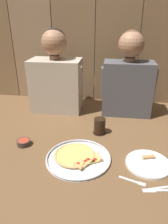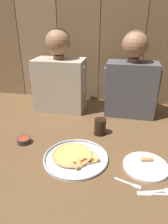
% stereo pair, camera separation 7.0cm
% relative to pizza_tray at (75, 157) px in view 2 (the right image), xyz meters
% --- Properties ---
extents(ground_plane, '(3.20, 3.20, 0.00)m').
position_rel_pizza_tray_xyz_m(ground_plane, '(0.01, 0.13, -0.01)').
color(ground_plane, brown).
extents(pizza_tray, '(0.36, 0.36, 0.03)m').
position_rel_pizza_tray_xyz_m(pizza_tray, '(0.00, 0.00, 0.00)').
color(pizza_tray, silver).
rests_on(pizza_tray, ground).
extents(dinner_plate, '(0.24, 0.24, 0.03)m').
position_rel_pizza_tray_xyz_m(dinner_plate, '(0.38, -0.00, -0.00)').
color(dinner_plate, white).
rests_on(dinner_plate, ground).
extents(drinking_glass, '(0.09, 0.09, 0.11)m').
position_rel_pizza_tray_xyz_m(drinking_glass, '(0.10, 0.29, 0.04)').
color(drinking_glass, black).
rests_on(drinking_glass, ground).
extents(dipping_bowl, '(0.08, 0.08, 0.03)m').
position_rel_pizza_tray_xyz_m(dipping_bowl, '(-0.35, 0.09, 0.01)').
color(dipping_bowl, '#3D332D').
rests_on(dipping_bowl, ground).
extents(table_fork, '(0.13, 0.06, 0.01)m').
position_rel_pizza_tray_xyz_m(table_fork, '(0.29, -0.14, -0.01)').
color(table_fork, silver).
rests_on(table_fork, ground).
extents(table_knife, '(0.16, 0.04, 0.01)m').
position_rel_pizza_tray_xyz_m(table_knife, '(0.40, -0.18, -0.01)').
color(table_knife, silver).
rests_on(table_knife, ground).
extents(table_spoon, '(0.14, 0.06, 0.01)m').
position_rel_pizza_tray_xyz_m(table_spoon, '(0.45, -0.15, -0.01)').
color(table_spoon, silver).
rests_on(table_spoon, ground).
extents(diner_left, '(0.43, 0.24, 0.64)m').
position_rel_pizza_tray_xyz_m(diner_left, '(-0.28, 0.64, 0.28)').
color(diner_left, '#B2A38E').
rests_on(diner_left, ground).
extents(diner_right, '(0.41, 0.20, 0.63)m').
position_rel_pizza_tray_xyz_m(diner_right, '(0.29, 0.64, 0.28)').
color(diner_right, '#4C4C51').
rests_on(diner_right, ground).
extents(wooden_backdrop_wall, '(2.19, 0.03, 1.27)m').
position_rel_pizza_tray_xyz_m(wooden_backdrop_wall, '(0.01, 0.92, 0.63)').
color(wooden_backdrop_wall, brown).
rests_on(wooden_backdrop_wall, ground).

